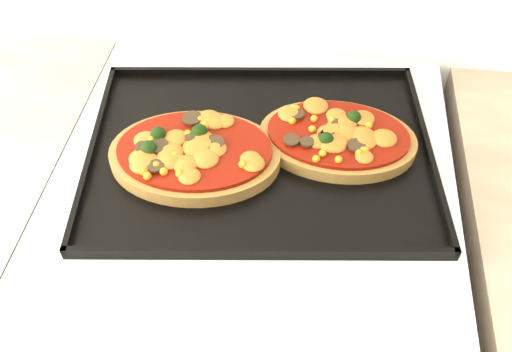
% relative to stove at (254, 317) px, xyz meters
% --- Properties ---
extents(stove, '(0.60, 0.60, 0.91)m').
position_rel_stove_xyz_m(stove, '(0.00, 0.00, 0.00)').
color(stove, silver).
rests_on(stove, floor).
extents(baking_tray, '(0.55, 0.44, 0.02)m').
position_rel_stove_xyz_m(baking_tray, '(0.01, 0.03, 0.47)').
color(baking_tray, black).
rests_on(baking_tray, stove).
extents(pizza_left, '(0.26, 0.19, 0.04)m').
position_rel_stove_xyz_m(pizza_left, '(-0.08, -0.00, 0.48)').
color(pizza_left, olive).
rests_on(pizza_left, baking_tray).
extents(pizza_right, '(0.24, 0.17, 0.03)m').
position_rel_stove_xyz_m(pizza_right, '(0.12, 0.06, 0.48)').
color(pizza_right, olive).
rests_on(pizza_right, baking_tray).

